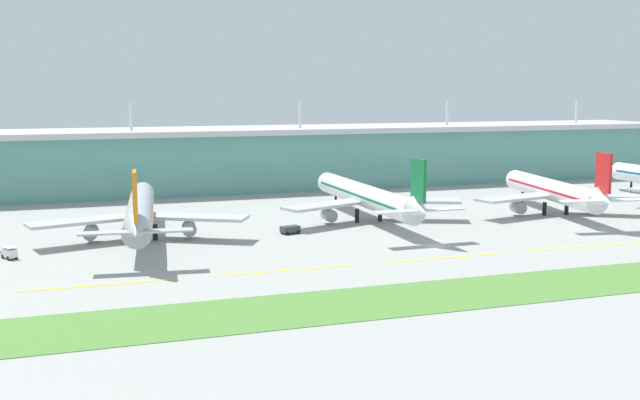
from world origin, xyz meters
name	(u,v)px	position (x,y,z in m)	size (l,w,h in m)	color
ground_plane	(436,246)	(0.00, 0.00, 0.00)	(600.00, 600.00, 0.00)	#9E9E99
terminal_building	(295,156)	(0.00, 106.43, 10.64)	(288.00, 34.00, 29.88)	#5B9E93
airliner_near_middle	(140,211)	(-60.32, 28.04, 6.46)	(48.49, 69.63, 18.90)	#ADB2BC
airliner_center	(367,196)	(-2.53, 34.02, 6.46)	(48.80, 69.93, 18.90)	silver
airliner_far_middle	(554,191)	(49.98, 27.66, 6.44)	(48.12, 59.24, 18.90)	white
taxiway_stripe_west	(100,285)	(-71.00, -10.97, 0.02)	(28.00, 0.70, 0.04)	yellow
taxiway_stripe_mid_west	(287,270)	(-37.00, -10.97, 0.02)	(28.00, 0.70, 0.04)	yellow
taxiway_stripe_centre	(447,258)	(-3.00, -10.97, 0.02)	(28.00, 0.70, 0.04)	yellow
taxiway_stripe_mid_east	(587,246)	(31.00, -10.97, 0.02)	(28.00, 0.70, 0.04)	yellow
grass_verge	(532,286)	(0.00, -35.86, 0.05)	(300.00, 18.00, 0.10)	#518438
pushback_tug	(290,229)	(-26.19, 23.66, 1.10)	(4.89, 3.53, 1.85)	#333842
baggage_cart	(9,253)	(-87.34, 16.13, 1.26)	(3.36, 4.02, 2.48)	silver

